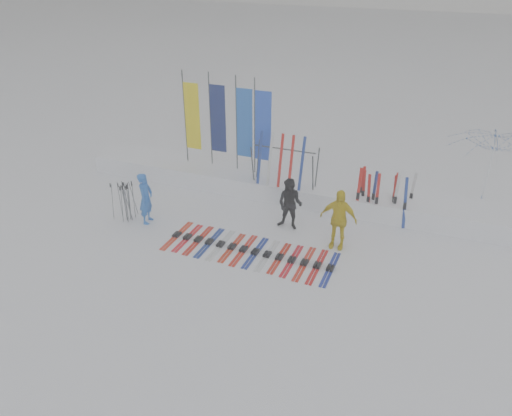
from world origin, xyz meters
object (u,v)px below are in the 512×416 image
at_px(ski_row, 250,251).
at_px(ski_rack, 285,161).
at_px(person_blue, 146,198).
at_px(person_black, 290,204).
at_px(person_yellow, 338,219).
at_px(tent_canopy, 489,172).

xyz_separation_m(ski_row, ski_rack, (-0.15, 3.29, 1.35)).
height_order(person_blue, person_black, person_blue).
relative_size(person_yellow, ski_rack, 0.85).
bearing_deg(person_yellow, ski_row, -151.85).
bearing_deg(tent_canopy, person_black, -147.42).
height_order(person_black, tent_canopy, tent_canopy).
bearing_deg(ski_rack, person_blue, -139.21).
bearing_deg(ski_rack, person_yellow, -43.10).
bearing_deg(person_black, person_blue, -160.50).
height_order(ski_row, ski_rack, ski_rack).
height_order(person_yellow, tent_canopy, tent_canopy).
height_order(person_black, ski_row, person_black).
height_order(person_blue, person_yellow, person_yellow).
relative_size(person_blue, person_black, 1.01).
xyz_separation_m(person_yellow, tent_canopy, (3.73, 3.85, 0.43)).
relative_size(person_blue, tent_canopy, 0.55).
xyz_separation_m(tent_canopy, ski_row, (-5.85, -5.02, -1.26)).
bearing_deg(tent_canopy, ski_rack, -163.95).
distance_m(person_blue, tent_canopy, 10.42).
bearing_deg(person_blue, person_black, -81.45).
bearing_deg(tent_canopy, person_blue, -153.74).
bearing_deg(ski_row, ski_rack, 92.69).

